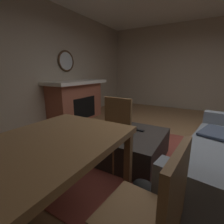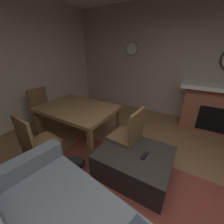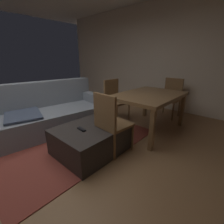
% 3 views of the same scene
% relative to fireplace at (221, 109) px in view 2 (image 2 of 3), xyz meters
% --- Properties ---
extents(wall_back_fireplace_side, '(7.47, 0.12, 2.85)m').
position_rel_fireplace_xyz_m(wall_back_fireplace_side, '(0.60, -0.38, 0.89)').
color(wall_back_fireplace_side, '#B7A893').
rests_on(wall_back_fireplace_side, ground).
extents(area_rug, '(2.60, 2.00, 0.01)m').
position_rel_fireplace_xyz_m(area_rug, '(1.16, 2.76, -0.53)').
color(area_rug, brown).
rests_on(area_rug, ground).
extents(fireplace, '(1.75, 0.76, 1.06)m').
position_rel_fireplace_xyz_m(fireplace, '(0.00, 0.00, 0.00)').
color(fireplace, '#9E5642').
rests_on(fireplace, ground).
extents(ottoman_coffee_table, '(1.02, 0.83, 0.41)m').
position_rel_fireplace_xyz_m(ottoman_coffee_table, '(1.16, 2.16, -0.33)').
color(ottoman_coffee_table, '#2D2826').
rests_on(ottoman_coffee_table, ground).
extents(tv_remote, '(0.07, 0.16, 0.02)m').
position_rel_fireplace_xyz_m(tv_remote, '(1.02, 2.18, -0.12)').
color(tv_remote, black).
rests_on(tv_remote, ottoman_coffee_table).
extents(dining_table, '(1.44, 1.01, 0.74)m').
position_rel_fireplace_xyz_m(dining_table, '(2.46, 1.92, 0.13)').
color(dining_table, brown).
rests_on(dining_table, ground).
extents(dining_chair_north, '(0.48, 0.48, 0.93)m').
position_rel_fireplace_xyz_m(dining_chair_north, '(2.47, 2.82, -0.01)').
color(dining_chair_north, brown).
rests_on(dining_chair_north, ground).
extents(dining_chair_west, '(0.47, 0.47, 0.93)m').
position_rel_fireplace_xyz_m(dining_chair_west, '(1.35, 1.92, -0.01)').
color(dining_chair_west, brown).
rests_on(dining_chair_west, ground).
extents(dining_chair_east, '(0.44, 0.44, 0.93)m').
position_rel_fireplace_xyz_m(dining_chair_east, '(3.57, 1.92, -0.01)').
color(dining_chair_east, brown).
rests_on(dining_chair_east, ground).
extents(small_dog, '(0.43, 0.50, 0.32)m').
position_rel_fireplace_xyz_m(small_dog, '(1.99, 2.69, -0.35)').
color(small_dog, black).
rests_on(small_dog, ground).
extents(wall_clock, '(0.35, 0.03, 0.35)m').
position_rel_fireplace_xyz_m(wall_clock, '(2.35, -0.29, 1.21)').
color(wall_clock, silver).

